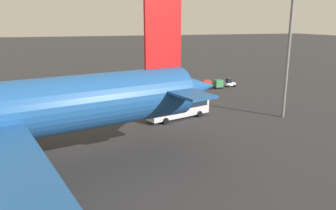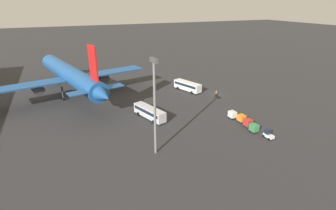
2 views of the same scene
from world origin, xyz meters
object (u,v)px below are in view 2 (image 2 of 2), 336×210
cargo_cart_green (254,128)px  cargo_cart_white (232,114)px  airplane (70,75)px  cargo_cart_red (248,123)px  cargo_cart_orange (241,118)px  baggage_tug (268,134)px  shuttle_bus_far (149,112)px  shuttle_bus_near (187,86)px  worker_person (216,93)px

cargo_cart_green → cargo_cart_white: size_ratio=1.00×
airplane → cargo_cart_red: 57.02m
cargo_cart_white → cargo_cart_orange: bearing=-165.4°
airplane → baggage_tug: (-48.09, -39.15, -6.40)m
baggage_tug → cargo_cart_green: bearing=15.0°
shuttle_bus_far → cargo_cart_green: size_ratio=5.56×
shuttle_bus_near → cargo_cart_white: shuttle_bus_near is taller
airplane → cargo_cart_green: size_ratio=27.62×
baggage_tug → cargo_cart_red: 6.60m
baggage_tug → cargo_cart_red: (6.57, 0.56, 0.25)m
cargo_cart_white → shuttle_bus_far: bearing=66.3°
worker_person → shuttle_bus_near: bearing=37.1°
shuttle_bus_near → cargo_cart_red: 31.76m
cargo_cart_red → cargo_cart_green: bearing=169.4°
shuttle_bus_far → worker_person: 28.02m
worker_person → baggage_tug: bearing=170.2°
baggage_tug → worker_person: size_ratio=1.40×
airplane → worker_person: (-18.34, -44.27, -6.47)m
baggage_tug → worker_person: 30.19m
shuttle_bus_far → cargo_cart_red: shuttle_bus_far is taller
worker_person → shuttle_bus_far: bearing=107.4°
cargo_cart_green → cargo_cart_orange: (5.82, -0.81, 0.00)m
cargo_cart_white → worker_person: bearing=-19.6°
cargo_cart_orange → cargo_cart_white: bearing=14.6°
worker_person → cargo_cart_red: bearing=166.2°
cargo_cart_orange → cargo_cart_green: bearing=172.1°
airplane → cargo_cart_white: (-35.70, -38.09, -6.15)m
shuttle_bus_near → cargo_cart_white: (-25.93, -0.29, -0.74)m
worker_person → cargo_cart_white: bearing=160.4°
shuttle_bus_near → baggage_tug: size_ratio=4.59×
shuttle_bus_far → cargo_cart_orange: 24.42m
cargo_cart_green → cargo_cart_white: bearing=-0.3°
baggage_tug → cargo_cart_white: baggage_tug is taller
shuttle_bus_near → shuttle_bus_far: shuttle_bus_near is taller
airplane → shuttle_bus_near: bearing=-118.3°
shuttle_bus_near → baggage_tug: shuttle_bus_near is taller
shuttle_bus_near → cargo_cart_green: 34.66m
worker_person → cargo_cart_orange: (-20.28, 5.42, 0.32)m
shuttle_bus_far → cargo_cart_red: size_ratio=5.56×
cargo_cart_green → cargo_cart_red: bearing=-10.6°
shuttle_bus_far → cargo_cart_green: (-17.74, -20.50, -0.68)m
cargo_cart_red → cargo_cart_white: bearing=4.9°
airplane → cargo_cart_red: airplane is taller
baggage_tug → worker_person: bearing=-11.7°
cargo_cart_green → shuttle_bus_near: bearing=0.4°
shuttle_bus_far → cargo_cart_orange: (-11.92, -21.30, -0.68)m
shuttle_bus_near → cargo_cart_orange: shuttle_bus_near is taller
cargo_cart_orange → worker_person: bearing=-15.0°
shuttle_bus_near → cargo_cart_orange: 28.86m
shuttle_bus_near → shuttle_bus_far: 26.39m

